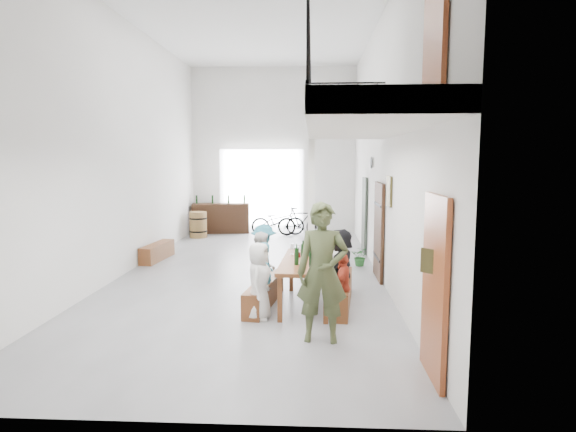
# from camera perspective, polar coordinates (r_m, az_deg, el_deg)

# --- Properties ---
(floor) EXTENTS (12.00, 12.00, 0.00)m
(floor) POSITION_cam_1_polar(r_m,az_deg,el_deg) (10.62, -4.34, -6.76)
(floor) COLOR slate
(floor) RESTS_ON ground
(room_walls) EXTENTS (12.00, 12.00, 12.00)m
(room_walls) POSITION_cam_1_polar(r_m,az_deg,el_deg) (10.38, -4.52, 12.68)
(room_walls) COLOR white
(room_walls) RESTS_ON ground
(gateway_portal) EXTENTS (2.80, 0.08, 2.80)m
(gateway_portal) POSITION_cam_1_polar(r_m,az_deg,el_deg) (16.31, -3.15, 2.99)
(gateway_portal) COLOR white
(gateway_portal) RESTS_ON ground
(right_wall_decor) EXTENTS (0.07, 8.28, 5.07)m
(right_wall_decor) POSITION_cam_1_polar(r_m,az_deg,el_deg) (8.52, 12.23, 1.62)
(right_wall_decor) COLOR #964420
(right_wall_decor) RESTS_ON ground
(balcony) EXTENTS (1.52, 5.62, 4.00)m
(balcony) POSITION_cam_1_polar(r_m,az_deg,el_deg) (7.16, 8.32, 10.52)
(balcony) COLOR white
(balcony) RESTS_ON ground
(tasting_table) EXTENTS (0.95, 2.08, 0.79)m
(tasting_table) POSITION_cam_1_polar(r_m,az_deg,el_deg) (8.17, 2.24, -5.81)
(tasting_table) COLOR brown
(tasting_table) RESTS_ON ground
(bench_inner) EXTENTS (0.55, 1.84, 0.42)m
(bench_inner) POSITION_cam_1_polar(r_m,az_deg,el_deg) (8.33, -2.83, -9.09)
(bench_inner) COLOR brown
(bench_inner) RESTS_ON ground
(bench_wall) EXTENTS (0.47, 1.97, 0.45)m
(bench_wall) POSITION_cam_1_polar(r_m,az_deg,el_deg) (8.36, 6.50, -8.95)
(bench_wall) COLOR brown
(bench_wall) RESTS_ON ground
(tableware) EXTENTS (0.44, 1.46, 0.35)m
(tableware) POSITION_cam_1_polar(r_m,az_deg,el_deg) (8.15, 1.86, -4.23)
(tableware) COLOR black
(tableware) RESTS_ON tasting_table
(side_bench) EXTENTS (0.46, 1.47, 0.41)m
(side_bench) POSITION_cam_1_polar(r_m,az_deg,el_deg) (12.33, -15.23, -4.11)
(side_bench) COLOR brown
(side_bench) RESTS_ON ground
(oak_barrel) EXTENTS (0.56, 0.56, 0.82)m
(oak_barrel) POSITION_cam_1_polar(r_m,az_deg,el_deg) (15.48, -10.60, -1.01)
(oak_barrel) COLOR olive
(oak_barrel) RESTS_ON ground
(serving_counter) EXTENTS (1.94, 0.76, 1.00)m
(serving_counter) POSITION_cam_1_polar(r_m,az_deg,el_deg) (16.31, -7.96, -0.25)
(serving_counter) COLOR #392013
(serving_counter) RESTS_ON ground
(counter_bottles) EXTENTS (1.63, 0.28, 0.28)m
(counter_bottles) POSITION_cam_1_polar(r_m,az_deg,el_deg) (16.24, -7.99, 1.98)
(counter_bottles) COLOR black
(counter_bottles) RESTS_ON serving_counter
(guest_left_a) EXTENTS (0.46, 0.64, 1.21)m
(guest_left_a) POSITION_cam_1_polar(r_m,az_deg,el_deg) (7.54, -3.47, -7.69)
(guest_left_a) COLOR white
(guest_left_a) RESTS_ON ground
(guest_left_b) EXTENTS (0.39, 0.47, 1.10)m
(guest_left_b) POSITION_cam_1_polar(r_m,az_deg,el_deg) (8.19, -2.69, -6.92)
(guest_left_b) COLOR teal
(guest_left_b) RESTS_ON ground
(guest_left_c) EXTENTS (0.59, 0.68, 1.20)m
(guest_left_c) POSITION_cam_1_polar(r_m,az_deg,el_deg) (8.68, -3.13, -5.79)
(guest_left_c) COLOR white
(guest_left_c) RESTS_ON ground
(guest_left_d) EXTENTS (0.48, 0.83, 1.27)m
(guest_left_d) POSITION_cam_1_polar(r_m,az_deg,el_deg) (9.10, -2.90, -4.96)
(guest_left_d) COLOR teal
(guest_left_d) RESTS_ON ground
(guest_right_a) EXTENTS (0.38, 0.65, 1.03)m
(guest_right_a) POSITION_cam_1_polar(r_m,az_deg,el_deg) (7.63, 6.53, -8.24)
(guest_right_a) COLOR #B1341E
(guest_right_a) RESTS_ON ground
(guest_right_b) EXTENTS (0.79, 1.27, 1.30)m
(guest_right_b) POSITION_cam_1_polar(r_m,az_deg,el_deg) (8.37, 6.32, -5.93)
(guest_right_b) COLOR black
(guest_right_b) RESTS_ON ground
(guest_right_c) EXTENTS (0.57, 0.68, 1.18)m
(guest_right_c) POSITION_cam_1_polar(r_m,az_deg,el_deg) (8.86, 5.88, -5.61)
(guest_right_c) COLOR white
(guest_right_c) RESTS_ON ground
(host_standing) EXTENTS (0.72, 0.50, 1.92)m
(host_standing) POSITION_cam_1_polar(r_m,az_deg,el_deg) (6.58, 4.09, -6.69)
(host_standing) COLOR #414A2A
(host_standing) RESTS_ON ground
(potted_plant) EXTENTS (0.49, 0.46, 0.45)m
(potted_plant) POSITION_cam_1_polar(r_m,az_deg,el_deg) (11.36, 8.59, -4.77)
(potted_plant) COLOR #1B441E
(potted_plant) RESTS_ON ground
(bicycle_near) EXTENTS (1.79, 0.83, 0.90)m
(bicycle_near) POSITION_cam_1_polar(r_m,az_deg,el_deg) (15.67, -1.21, -0.65)
(bicycle_near) COLOR black
(bicycle_near) RESTS_ON ground
(bicycle_far) EXTENTS (1.56, 0.56, 0.92)m
(bicycle_far) POSITION_cam_1_polar(r_m,az_deg,el_deg) (15.49, 1.55, -0.70)
(bicycle_far) COLOR black
(bicycle_far) RESTS_ON ground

